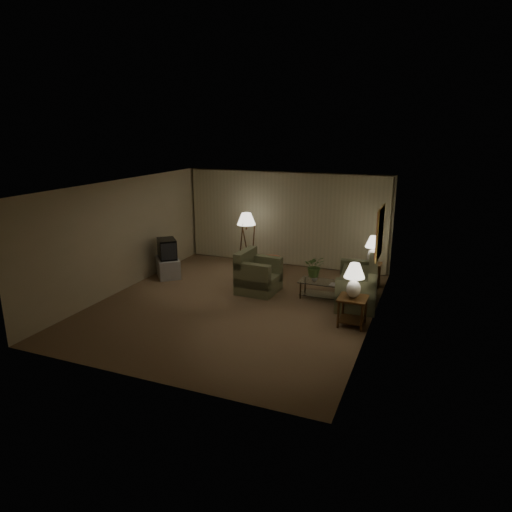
{
  "coord_description": "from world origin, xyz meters",
  "views": [
    {
      "loc": [
        4.05,
        -8.83,
        3.88
      ],
      "look_at": [
        0.24,
        0.6,
        1.01
      ],
      "focal_mm": 32.0,
      "sensor_mm": 36.0,
      "label": 1
    }
  ],
  "objects_px": {
    "sofa": "(357,286)",
    "coffee_table": "(320,287)",
    "vase": "(314,278)",
    "ottoman": "(270,264)",
    "table_lamp_far": "(373,247)",
    "side_table_near": "(352,306)",
    "tv_cabinet": "(168,267)",
    "floor_lamp": "(246,240)",
    "side_table_far": "(371,271)",
    "armchair": "(259,276)",
    "table_lamp_near": "(354,277)",
    "crt_tv": "(167,249)"
  },
  "relations": [
    {
      "from": "sofa",
      "to": "coffee_table",
      "type": "height_order",
      "value": "sofa"
    },
    {
      "from": "table_lamp_far",
      "to": "side_table_near",
      "type": "bearing_deg",
      "value": -90.0
    },
    {
      "from": "vase",
      "to": "table_lamp_near",
      "type": "bearing_deg",
      "value": -48.02
    },
    {
      "from": "side_table_far",
      "to": "ottoman",
      "type": "bearing_deg",
      "value": 175.6
    },
    {
      "from": "side_table_near",
      "to": "table_lamp_near",
      "type": "distance_m",
      "value": 0.61
    },
    {
      "from": "side_table_far",
      "to": "tv_cabinet",
      "type": "xyz_separation_m",
      "value": [
        -5.2,
        -1.26,
        -0.15
      ]
    },
    {
      "from": "table_lamp_near",
      "to": "tv_cabinet",
      "type": "distance_m",
      "value": 5.42
    },
    {
      "from": "coffee_table",
      "to": "floor_lamp",
      "type": "height_order",
      "value": "floor_lamp"
    },
    {
      "from": "armchair",
      "to": "coffee_table",
      "type": "xyz_separation_m",
      "value": [
        1.51,
        0.12,
        -0.13
      ]
    },
    {
      "from": "tv_cabinet",
      "to": "table_lamp_far",
      "type": "bearing_deg",
      "value": 62.34
    },
    {
      "from": "side_table_near",
      "to": "ottoman",
      "type": "relative_size",
      "value": 1.02
    },
    {
      "from": "sofa",
      "to": "tv_cabinet",
      "type": "bearing_deg",
      "value": -97.35
    },
    {
      "from": "coffee_table",
      "to": "crt_tv",
      "type": "relative_size",
      "value": 1.3
    },
    {
      "from": "side_table_far",
      "to": "crt_tv",
      "type": "bearing_deg",
      "value": -166.37
    },
    {
      "from": "coffee_table",
      "to": "table_lamp_near",
      "type": "bearing_deg",
      "value": -52.06
    },
    {
      "from": "side_table_far",
      "to": "table_lamp_near",
      "type": "height_order",
      "value": "table_lamp_near"
    },
    {
      "from": "tv_cabinet",
      "to": "vase",
      "type": "relative_size",
      "value": 6.78
    },
    {
      "from": "table_lamp_far",
      "to": "ottoman",
      "type": "distance_m",
      "value": 2.92
    },
    {
      "from": "coffee_table",
      "to": "floor_lamp",
      "type": "relative_size",
      "value": 0.62
    },
    {
      "from": "armchair",
      "to": "vase",
      "type": "xyz_separation_m",
      "value": [
        1.36,
        0.12,
        0.09
      ]
    },
    {
      "from": "table_lamp_near",
      "to": "floor_lamp",
      "type": "height_order",
      "value": "floor_lamp"
    },
    {
      "from": "coffee_table",
      "to": "floor_lamp",
      "type": "xyz_separation_m",
      "value": [
        -2.53,
        1.53,
        0.56
      ]
    },
    {
      "from": "side_table_near",
      "to": "table_lamp_far",
      "type": "distance_m",
      "value": 2.67
    },
    {
      "from": "floor_lamp",
      "to": "ottoman",
      "type": "xyz_separation_m",
      "value": [
        0.71,
        0.03,
        -0.64
      ]
    },
    {
      "from": "tv_cabinet",
      "to": "side_table_far",
      "type": "bearing_deg",
      "value": 62.34
    },
    {
      "from": "sofa",
      "to": "coffee_table",
      "type": "xyz_separation_m",
      "value": [
        -0.82,
        -0.1,
        -0.11
      ]
    },
    {
      "from": "table_lamp_near",
      "to": "crt_tv",
      "type": "bearing_deg",
      "value": 165.56
    },
    {
      "from": "side_table_far",
      "to": "table_lamp_far",
      "type": "distance_m",
      "value": 0.62
    },
    {
      "from": "side_table_near",
      "to": "tv_cabinet",
      "type": "relative_size",
      "value": 0.59
    },
    {
      "from": "side_table_near",
      "to": "vase",
      "type": "height_order",
      "value": "side_table_near"
    },
    {
      "from": "armchair",
      "to": "coffee_table",
      "type": "height_order",
      "value": "armchair"
    },
    {
      "from": "side_table_near",
      "to": "vase",
      "type": "relative_size",
      "value": 4.01
    },
    {
      "from": "side_table_near",
      "to": "coffee_table",
      "type": "relative_size",
      "value": 0.61
    },
    {
      "from": "side_table_far",
      "to": "floor_lamp",
      "type": "xyz_separation_m",
      "value": [
        -3.51,
        0.18,
        0.44
      ]
    },
    {
      "from": "floor_lamp",
      "to": "vase",
      "type": "xyz_separation_m",
      "value": [
        2.38,
        -1.53,
        -0.35
      ]
    },
    {
      "from": "side_table_near",
      "to": "table_lamp_far",
      "type": "height_order",
      "value": "table_lamp_far"
    },
    {
      "from": "floor_lamp",
      "to": "vase",
      "type": "distance_m",
      "value": 2.85
    },
    {
      "from": "coffee_table",
      "to": "vase",
      "type": "distance_m",
      "value": 0.26
    },
    {
      "from": "side_table_near",
      "to": "tv_cabinet",
      "type": "xyz_separation_m",
      "value": [
        -5.2,
        1.34,
        -0.16
      ]
    },
    {
      "from": "vase",
      "to": "side_table_far",
      "type": "bearing_deg",
      "value": 50.2
    },
    {
      "from": "sofa",
      "to": "vase",
      "type": "height_order",
      "value": "sofa"
    },
    {
      "from": "coffee_table",
      "to": "table_lamp_far",
      "type": "bearing_deg",
      "value": 54.17
    },
    {
      "from": "vase",
      "to": "ottoman",
      "type": "bearing_deg",
      "value": 136.87
    },
    {
      "from": "table_lamp_near",
      "to": "crt_tv",
      "type": "xyz_separation_m",
      "value": [
        -5.2,
        1.34,
        -0.26
      ]
    },
    {
      "from": "crt_tv",
      "to": "vase",
      "type": "distance_m",
      "value": 4.09
    },
    {
      "from": "crt_tv",
      "to": "armchair",
      "type": "bearing_deg",
      "value": 44.26
    },
    {
      "from": "sofa",
      "to": "side_table_near",
      "type": "distance_m",
      "value": 1.36
    },
    {
      "from": "sofa",
      "to": "tv_cabinet",
      "type": "xyz_separation_m",
      "value": [
        -5.05,
        -0.01,
        -0.13
      ]
    },
    {
      "from": "floor_lamp",
      "to": "side_table_near",
      "type": "bearing_deg",
      "value": -38.41
    },
    {
      "from": "side_table_near",
      "to": "tv_cabinet",
      "type": "distance_m",
      "value": 5.37
    }
  ]
}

